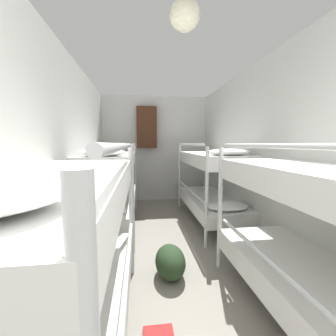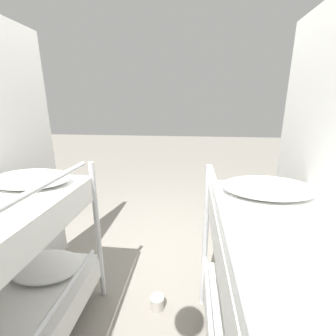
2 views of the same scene
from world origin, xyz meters
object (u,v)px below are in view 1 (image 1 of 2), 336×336
Objects in this scene: bunk_stack_right_far at (211,181)px; hanging_coat at (147,127)px; bunk_stack_left_near at (58,259)px; bunk_stack_left_far at (111,183)px; bunk_stack_right_near at (331,242)px; duffel_bag at (170,261)px; floor_book at (158,334)px.

hanging_coat reaches higher than bunk_stack_right_far.
bunk_stack_left_near is 1.00× the size of bunk_stack_left_far.
bunk_stack_right_near is at bearing -75.34° from hanging_coat.
bunk_stack_right_far reaches higher than duffel_bag.
bunk_stack_right_near is at bearing 0.00° from bunk_stack_left_near.
hanging_coat is at bearing 92.26° from duffel_bag.
bunk_stack_left_near is 9.26× the size of floor_book.
bunk_stack_left_far is at bearing 116.73° from duffel_bag.
duffel_bag is (0.73, -1.44, -0.54)m from bunk_stack_left_far.
bunk_stack_right_far is at bearing 90.00° from bunk_stack_right_near.
bunk_stack_right_far is at bearing 0.00° from bunk_stack_left_far.
bunk_stack_right_near and bunk_stack_left_far have the same top height.
bunk_stack_left_far is at bearing 180.00° from bunk_stack_right_far.
bunk_stack_right_near is 1.00× the size of bunk_stack_right_far.
bunk_stack_left_far reaches higher than duffel_bag.
hanging_coat is at bearing 104.66° from bunk_stack_right_near.
bunk_stack_left_near is at bearing -129.39° from duffel_bag.
bunk_stack_right_near is 1.00× the size of bunk_stack_left_far.
bunk_stack_left_near and bunk_stack_right_near have the same top height.
bunk_stack_left_near reaches higher than duffel_bag.
bunk_stack_left_near is at bearing 180.00° from bunk_stack_right_near.
bunk_stack_right_near is (1.61, 0.00, 0.00)m from bunk_stack_left_near.
bunk_stack_right_near reaches higher than duffel_bag.
duffel_bag is at bearing -87.74° from hanging_coat.
duffel_bag is at bearing 75.41° from floor_book.
bunk_stack_left_far is 2.12× the size of hanging_coat.
bunk_stack_right_near is 1.36m from duffel_bag.
bunk_stack_left_near reaches higher than floor_book.
bunk_stack_left_near is 4.11× the size of duffel_bag.
duffel_bag is (0.73, 0.88, -0.54)m from bunk_stack_left_near.
bunk_stack_right_near is at bearing -10.83° from floor_book.
bunk_stack_left_near and bunk_stack_left_far have the same top height.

